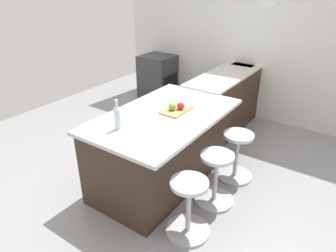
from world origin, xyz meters
TOP-DOWN VIEW (x-y plane):
  - ground_plane at (0.00, 0.00)m, footprint 6.83×6.83m
  - interior_partition_left at (-2.63, 0.00)m, footprint 0.15×5.15m
  - sink_cabinet at (-2.28, -0.15)m, footprint 2.57×0.60m
  - oven_range at (-2.28, -1.79)m, footprint 0.60×0.61m
  - kitchen_island at (-0.12, -0.15)m, footprint 1.79×1.09m
  - stool_by_window at (-0.68, 0.57)m, footprint 0.44×0.44m
  - stool_middle at (-0.12, 0.57)m, footprint 0.44×0.44m
  - stool_near_camera at (0.45, 0.57)m, footprint 0.44×0.44m
  - cutting_board at (-0.26, -0.04)m, footprint 0.36×0.24m
  - apple_green at (-0.22, -0.07)m, footprint 0.08×0.08m
  - apple_red at (-0.29, 0.00)m, footprint 0.08×0.08m
  - water_bottle at (0.44, -0.27)m, footprint 0.06×0.06m

SIDE VIEW (x-z plane):
  - ground_plane at x=0.00m, z-range 0.00..0.00m
  - stool_by_window at x=-0.68m, z-range -0.02..0.59m
  - stool_middle at x=-0.12m, z-range -0.02..0.59m
  - stool_near_camera at x=0.45m, z-range -0.02..0.59m
  - oven_range at x=-2.28m, z-range 0.00..0.89m
  - kitchen_island at x=-0.12m, z-range 0.01..0.90m
  - sink_cabinet at x=-2.28m, z-range -0.13..1.07m
  - cutting_board at x=-0.26m, z-range 0.90..0.92m
  - apple_red at x=-0.29m, z-range 0.92..1.00m
  - apple_green at x=-0.22m, z-range 0.92..1.00m
  - water_bottle at x=0.44m, z-range 0.86..1.17m
  - interior_partition_left at x=-2.63m, z-range 0.00..2.75m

